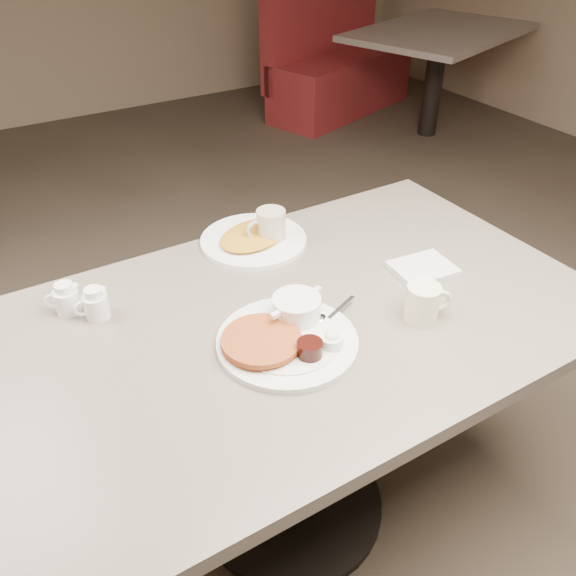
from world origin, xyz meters
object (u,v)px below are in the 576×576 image
creamer_left (95,304)px  hash_plate (253,239)px  main_plate (286,333)px  creamer_right (66,299)px  booth_back_right (345,60)px  diner_table (292,368)px  coffee_mug_near (423,302)px  coffee_mug_far (270,227)px

creamer_left → hash_plate: 0.50m
main_plate → creamer_right: creamer_right is taller
creamer_left → booth_back_right: booth_back_right is taller
creamer_left → creamer_right: same height
diner_table → creamer_left: 0.51m
coffee_mug_near → creamer_left: 0.77m
coffee_mug_far → booth_back_right: booth_back_right is taller
booth_back_right → creamer_right: bearing=-136.0°
main_plate → creamer_left: (-0.34, 0.31, 0.01)m
diner_table → coffee_mug_near: size_ratio=12.19×
diner_table → creamer_left: bearing=149.1°
coffee_mug_near → creamer_left: size_ratio=1.35×
coffee_mug_far → hash_plate: (-0.04, 0.02, -0.04)m
diner_table → creamer_right: (-0.45, 0.30, 0.21)m
creamer_left → creamer_right: size_ratio=1.06×
coffee_mug_near → hash_plate: (-0.17, 0.51, -0.03)m
main_plate → coffee_mug_near: size_ratio=3.39×
coffee_mug_near → coffee_mug_far: 0.51m
creamer_left → booth_back_right: (2.73, 2.74, -0.38)m
main_plate → coffee_mug_far: (0.19, 0.40, 0.03)m
creamer_left → creamer_right: (-0.05, 0.06, -0.00)m
main_plate → hash_plate: 0.44m
creamer_left → hash_plate: creamer_left is taller
creamer_left → hash_plate: size_ratio=0.23×
diner_table → creamer_right: size_ratio=17.57×
coffee_mug_far → creamer_right: coffee_mug_far is taller
coffee_mug_far → creamer_left: (-0.53, -0.09, -0.01)m
diner_table → booth_back_right: (2.33, 2.98, -0.17)m
diner_table → creamer_left: (-0.40, 0.24, 0.21)m
creamer_right → booth_back_right: booth_back_right is taller
creamer_right → booth_back_right: (2.78, 2.68, -0.38)m
coffee_mug_far → booth_back_right: (2.20, 2.65, -0.39)m
diner_table → coffee_mug_near: bearing=-32.5°
creamer_left → diner_table: bearing=-30.9°
main_plate → coffee_mug_far: size_ratio=3.39×
coffee_mug_near → hash_plate: size_ratio=0.32×
main_plate → hash_plate: size_ratio=1.08×
coffee_mug_near → booth_back_right: size_ratio=0.07×
coffee_mug_near → hash_plate: coffee_mug_near is taller
coffee_mug_near → booth_back_right: 3.78m
main_plate → booth_back_right: 3.89m
main_plate → creamer_left: creamer_left is taller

